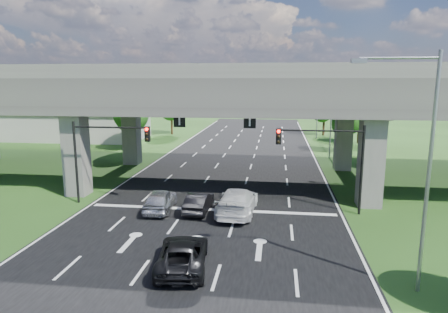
% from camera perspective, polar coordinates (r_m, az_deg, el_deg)
% --- Properties ---
extents(ground, '(160.00, 160.00, 0.00)m').
position_cam_1_polar(ground, '(24.68, -3.18, -10.21)').
color(ground, '#203E14').
rests_on(ground, ground).
extents(road, '(18.00, 120.00, 0.03)m').
position_cam_1_polar(road, '(34.08, -0.05, -4.21)').
color(road, black).
rests_on(road, ground).
extents(overpass, '(80.00, 15.00, 10.00)m').
position_cam_1_polar(overpass, '(34.91, 0.38, 9.28)').
color(overpass, '#373432').
rests_on(overpass, ground).
extents(warehouse, '(20.00, 10.00, 4.00)m').
position_cam_1_polar(warehouse, '(65.49, -20.17, 4.13)').
color(warehouse, '#9E9E99').
rests_on(warehouse, ground).
extents(signal_right, '(5.76, 0.54, 6.00)m').
position_cam_1_polar(signal_right, '(27.20, 14.76, 0.59)').
color(signal_right, black).
rests_on(signal_right, ground).
extents(signal_left, '(5.76, 0.54, 6.00)m').
position_cam_1_polar(signal_left, '(29.60, -16.86, 1.28)').
color(signal_left, black).
rests_on(signal_left, ground).
extents(streetlight_near, '(3.38, 0.25, 10.00)m').
position_cam_1_polar(streetlight_near, '(17.84, 26.19, 0.03)').
color(streetlight_near, gray).
rests_on(streetlight_near, ground).
extents(streetlight_far, '(3.38, 0.25, 10.00)m').
position_cam_1_polar(streetlight_far, '(47.08, 14.64, 6.80)').
color(streetlight_far, gray).
rests_on(streetlight_far, ground).
extents(streetlight_beyond, '(3.38, 0.25, 10.00)m').
position_cam_1_polar(streetlight_beyond, '(62.96, 12.89, 7.80)').
color(streetlight_beyond, gray).
rests_on(streetlight_beyond, ground).
extents(tree_left_near, '(4.50, 4.50, 7.80)m').
position_cam_1_polar(tree_left_near, '(52.12, -13.12, 6.09)').
color(tree_left_near, black).
rests_on(tree_left_near, ground).
extents(tree_left_mid, '(3.91, 3.90, 6.76)m').
position_cam_1_polar(tree_left_mid, '(60.69, -13.11, 6.10)').
color(tree_left_mid, black).
rests_on(tree_left_mid, ground).
extents(tree_left_far, '(4.80, 4.80, 8.32)m').
position_cam_1_polar(tree_left_far, '(67.01, -7.50, 7.53)').
color(tree_left_far, black).
rests_on(tree_left_far, ground).
extents(tree_right_near, '(4.20, 4.20, 7.28)m').
position_cam_1_polar(tree_right_near, '(51.55, 17.31, 5.47)').
color(tree_right_near, black).
rests_on(tree_right_near, ground).
extents(tree_right_mid, '(3.91, 3.90, 6.76)m').
position_cam_1_polar(tree_right_mid, '(59.97, 18.86, 5.75)').
color(tree_right_mid, black).
rests_on(tree_right_mid, ground).
extents(tree_right_far, '(4.50, 4.50, 7.80)m').
position_cam_1_polar(tree_right_far, '(67.19, 14.22, 7.03)').
color(tree_right_far, black).
rests_on(tree_right_far, ground).
extents(car_silver, '(2.05, 4.48, 1.49)m').
position_cam_1_polar(car_silver, '(27.88, -9.09, -6.16)').
color(car_silver, '#B9BBC2').
rests_on(car_silver, road).
extents(car_dark, '(1.51, 4.05, 1.32)m').
position_cam_1_polar(car_dark, '(27.38, -3.61, -6.54)').
color(car_dark, black).
rests_on(car_dark, road).
extents(car_white, '(2.67, 5.93, 1.69)m').
position_cam_1_polar(car_white, '(26.95, 1.92, -6.40)').
color(car_white, silver).
rests_on(car_white, road).
extents(car_trailing, '(2.85, 5.10, 1.35)m').
position_cam_1_polar(car_trailing, '(19.64, -5.94, -13.72)').
color(car_trailing, black).
rests_on(car_trailing, road).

